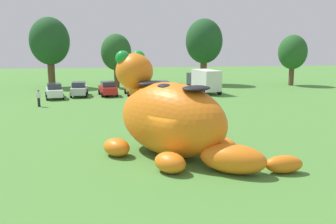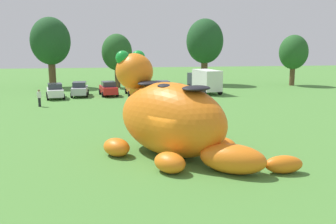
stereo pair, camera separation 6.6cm
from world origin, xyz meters
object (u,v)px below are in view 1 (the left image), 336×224
object	(u,v)px
car_red	(108,89)
spectator_mid_field	(39,98)
car_orange	(134,88)
car_black	(162,88)
spectator_near_inflatable	(170,102)
car_silver	(79,89)
car_white	(54,91)
box_truck	(204,80)
giant_inflatable_creature	(171,118)

from	to	relation	value
car_red	spectator_mid_field	distance (m)	9.75
car_red	car_orange	bearing A→B (deg)	2.83
car_black	spectator_near_inflatable	xyz separation A→B (m)	(-0.91, -11.26, -0.01)
car_silver	spectator_mid_field	distance (m)	7.80
car_white	box_truck	size ratio (longest dim) A/B	0.65
car_black	spectator_near_inflatable	bearing A→B (deg)	-94.60
car_silver	box_truck	size ratio (longest dim) A/B	0.62
car_black	box_truck	world-z (taller)	box_truck
car_orange	car_silver	bearing A→B (deg)	-178.75
car_silver	box_truck	distance (m)	15.44
giant_inflatable_creature	car_red	distance (m)	25.36
car_silver	car_orange	size ratio (longest dim) A/B	0.97
giant_inflatable_creature	box_truck	bearing A→B (deg)	71.53
giant_inflatable_creature	spectator_mid_field	distance (m)	20.82
car_white	car_orange	world-z (taller)	same
car_silver	spectator_near_inflatable	distance (m)	14.72
car_white	car_silver	bearing A→B (deg)	27.16
car_orange	car_black	xyz separation A→B (m)	(3.39, -0.55, 0.00)
car_orange	car_white	bearing A→B (deg)	-170.66
giant_inflatable_creature	spectator_near_inflatable	xyz separation A→B (m)	(2.17, 13.45, -1.26)
car_white	car_silver	world-z (taller)	same
car_red	spectator_near_inflatable	distance (m)	12.93
box_truck	spectator_mid_field	size ratio (longest dim) A/B	3.89
spectator_mid_field	car_silver	bearing A→B (deg)	64.07
car_red	car_black	world-z (taller)	same
car_silver	car_black	xyz separation A→B (m)	(9.89, -0.41, 0.00)
box_truck	spectator_mid_field	distance (m)	20.32
car_black	spectator_mid_field	world-z (taller)	car_black
spectator_mid_field	car_white	bearing A→B (deg)	82.47
car_white	spectator_mid_field	bearing A→B (deg)	-97.53
car_orange	spectator_near_inflatable	size ratio (longest dim) A/B	2.48
car_orange	giant_inflatable_creature	bearing A→B (deg)	-89.31
car_silver	car_red	distance (m)	3.37
box_truck	spectator_near_inflatable	world-z (taller)	box_truck
car_white	spectator_near_inflatable	distance (m)	15.55
car_red	car_black	xyz separation A→B (m)	(6.52, -0.39, 0.00)
car_white	spectator_mid_field	distance (m)	5.70
car_white	car_silver	xyz separation A→B (m)	(2.66, 1.37, 0.00)
car_silver	spectator_near_inflatable	world-z (taller)	car_silver
car_red	car_silver	bearing A→B (deg)	179.77
spectator_near_inflatable	giant_inflatable_creature	bearing A→B (deg)	-99.19
giant_inflatable_creature	car_red	size ratio (longest dim) A/B	2.29
car_white	car_black	size ratio (longest dim) A/B	1.06
car_black	spectator_mid_field	size ratio (longest dim) A/B	2.40
giant_inflatable_creature	car_black	bearing A→B (deg)	82.89
car_red	car_black	bearing A→B (deg)	-3.44
car_black	car_white	bearing A→B (deg)	-175.62
giant_inflatable_creature	spectator_mid_field	xyz separation A→B (m)	(-10.22, 18.10, -1.26)
box_truck	giant_inflatable_creature	bearing A→B (deg)	-108.47
car_black	spectator_near_inflatable	distance (m)	11.29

